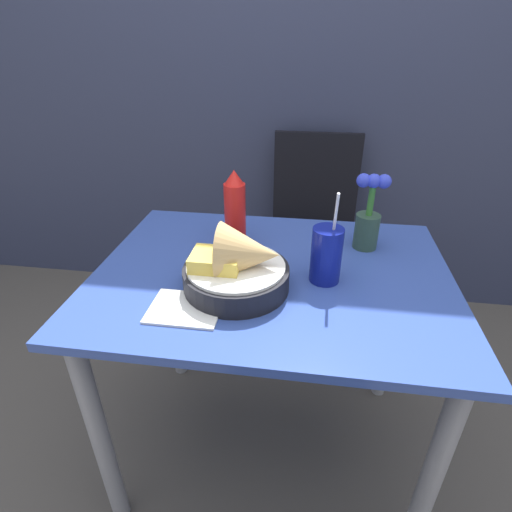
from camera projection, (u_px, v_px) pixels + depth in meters
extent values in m
plane|color=#4C4742|center=(268.00, 443.00, 1.45)|extent=(12.00, 12.00, 0.00)
cube|color=#2D334C|center=(301.00, 32.00, 1.71)|extent=(7.00, 0.06, 2.60)
cube|color=#334C9E|center=(272.00, 275.00, 1.10)|extent=(0.96, 0.73, 0.02)
cylinder|color=gray|center=(101.00, 438.00, 1.07)|extent=(0.05, 0.05, 0.71)
cylinder|color=gray|center=(429.00, 483.00, 0.96)|extent=(0.05, 0.05, 0.71)
cylinder|color=gray|center=(173.00, 305.00, 1.59)|extent=(0.05, 0.05, 0.71)
cylinder|color=gray|center=(392.00, 324.00, 1.48)|extent=(0.05, 0.05, 0.71)
cylinder|color=black|center=(268.00, 302.00, 1.84)|extent=(0.03, 0.03, 0.43)
cylinder|color=black|center=(347.00, 309.00, 1.79)|extent=(0.03, 0.03, 0.43)
cylinder|color=black|center=(276.00, 263.00, 2.15)|extent=(0.03, 0.03, 0.43)
cylinder|color=black|center=(344.00, 268.00, 2.10)|extent=(0.03, 0.03, 0.43)
cube|color=black|center=(312.00, 243.00, 1.86)|extent=(0.40, 0.40, 0.02)
cube|color=black|center=(316.00, 181.00, 1.90)|extent=(0.40, 0.03, 0.46)
cylinder|color=black|center=(236.00, 278.00, 1.01)|extent=(0.27, 0.27, 0.06)
cylinder|color=white|center=(236.00, 266.00, 0.99)|extent=(0.25, 0.25, 0.01)
cone|color=tan|center=(249.00, 253.00, 0.97)|extent=(0.15, 0.15, 0.15)
cube|color=#E5C14C|center=(216.00, 261.00, 0.97)|extent=(0.12, 0.10, 0.04)
cylinder|color=red|center=(235.00, 214.00, 1.20)|extent=(0.06, 0.06, 0.19)
cone|color=red|center=(234.00, 177.00, 1.14)|extent=(0.06, 0.06, 0.04)
cylinder|color=navy|center=(326.00, 255.00, 1.02)|extent=(0.08, 0.08, 0.15)
cylinder|color=black|center=(326.00, 259.00, 1.02)|extent=(0.07, 0.07, 0.12)
cylinder|color=white|center=(333.00, 232.00, 0.98)|extent=(0.01, 0.08, 0.23)
cylinder|color=#2D4738|center=(366.00, 231.00, 1.19)|extent=(0.07, 0.07, 0.11)
cylinder|color=#33722D|center=(371.00, 200.00, 1.14)|extent=(0.02, 0.02, 0.09)
sphere|color=blue|center=(374.00, 181.00, 1.11)|extent=(0.04, 0.04, 0.04)
sphere|color=blue|center=(364.00, 180.00, 1.11)|extent=(0.04, 0.04, 0.04)
sphere|color=blue|center=(384.00, 181.00, 1.11)|extent=(0.04, 0.04, 0.04)
cube|color=white|center=(185.00, 308.00, 0.94)|extent=(0.17, 0.13, 0.01)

